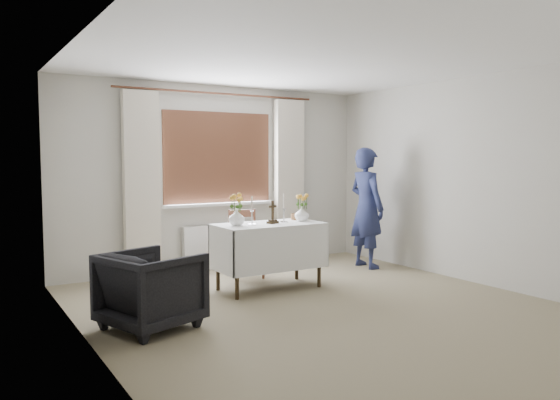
% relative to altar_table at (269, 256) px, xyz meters
% --- Properties ---
extents(ground, '(5.00, 5.00, 0.00)m').
position_rel_altar_table_xyz_m(ground, '(0.04, -1.03, -0.38)').
color(ground, gray).
rests_on(ground, ground).
extents(altar_table, '(1.24, 0.64, 0.76)m').
position_rel_altar_table_xyz_m(altar_table, '(0.00, 0.00, 0.00)').
color(altar_table, white).
rests_on(altar_table, ground).
extents(wooden_chair, '(0.46, 0.46, 0.85)m').
position_rel_altar_table_xyz_m(wooden_chair, '(0.07, 0.69, 0.05)').
color(wooden_chair, brown).
rests_on(wooden_chair, ground).
extents(armchair, '(0.96, 0.95, 0.70)m').
position_rel_altar_table_xyz_m(armchair, '(-1.64, -0.72, -0.03)').
color(armchair, black).
rests_on(armchair, ground).
extents(person, '(0.40, 0.61, 1.66)m').
position_rel_altar_table_xyz_m(person, '(1.79, 0.38, 0.45)').
color(person, navy).
rests_on(person, ground).
extents(radiator, '(1.10, 0.10, 0.60)m').
position_rel_altar_table_xyz_m(radiator, '(0.04, 1.39, -0.08)').
color(radiator, silver).
rests_on(radiator, ground).
extents(wooden_cross, '(0.14, 0.12, 0.26)m').
position_rel_altar_table_xyz_m(wooden_cross, '(0.04, -0.02, 0.51)').
color(wooden_cross, black).
rests_on(wooden_cross, altar_table).
extents(candlestick_left, '(0.12, 0.12, 0.32)m').
position_rel_altar_table_xyz_m(candlestick_left, '(-0.23, -0.01, 0.54)').
color(candlestick_left, silver).
rests_on(candlestick_left, altar_table).
extents(candlestick_right, '(0.11, 0.11, 0.34)m').
position_rel_altar_table_xyz_m(candlestick_right, '(0.20, 0.00, 0.55)').
color(candlestick_right, silver).
rests_on(candlestick_right, altar_table).
extents(flower_vase_left, '(0.21, 0.21, 0.19)m').
position_rel_altar_table_xyz_m(flower_vase_left, '(-0.41, 0.02, 0.47)').
color(flower_vase_left, white).
rests_on(flower_vase_left, altar_table).
extents(flower_vase_right, '(0.17, 0.17, 0.18)m').
position_rel_altar_table_xyz_m(flower_vase_right, '(0.45, -0.00, 0.47)').
color(flower_vase_right, white).
rests_on(flower_vase_right, altar_table).
extents(wicker_basket, '(0.23, 0.23, 0.07)m').
position_rel_altar_table_xyz_m(wicker_basket, '(0.51, 0.16, 0.42)').
color(wicker_basket, brown).
rests_on(wicker_basket, altar_table).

